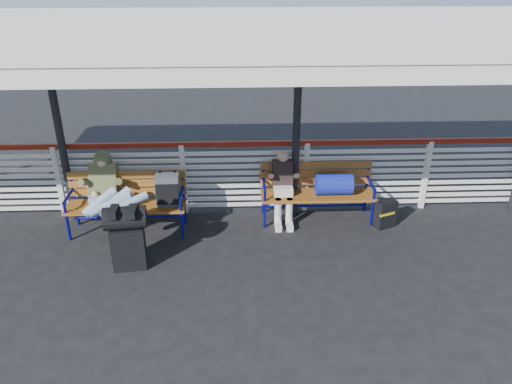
{
  "coord_description": "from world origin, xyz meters",
  "views": [
    {
      "loc": [
        0.88,
        -5.53,
        3.97
      ],
      "look_at": [
        1.15,
        1.0,
        0.78
      ],
      "focal_mm": 35.0,
      "sensor_mm": 36.0,
      "label": 1
    }
  ],
  "objects_px": {
    "companion_person": "(283,186)",
    "suitcase_side": "(385,214)",
    "bench_right": "(325,186)",
    "bench_left": "(141,195)",
    "traveler_man": "(110,197)",
    "luggage_stack": "(127,235)"
  },
  "relations": [
    {
      "from": "traveler_man",
      "to": "suitcase_side",
      "type": "bearing_deg",
      "value": 3.78
    },
    {
      "from": "traveler_man",
      "to": "companion_person",
      "type": "distance_m",
      "value": 2.63
    },
    {
      "from": "traveler_man",
      "to": "companion_person",
      "type": "xyz_separation_m",
      "value": [
        2.56,
        0.57,
        -0.15
      ]
    },
    {
      "from": "traveler_man",
      "to": "suitcase_side",
      "type": "height_order",
      "value": "traveler_man"
    },
    {
      "from": "bench_right",
      "to": "bench_left",
      "type": "bearing_deg",
      "value": -175.19
    },
    {
      "from": "bench_right",
      "to": "suitcase_side",
      "type": "distance_m",
      "value": 1.04
    },
    {
      "from": "bench_right",
      "to": "traveler_man",
      "type": "distance_m",
      "value": 3.29
    },
    {
      "from": "bench_left",
      "to": "traveler_man",
      "type": "relative_size",
      "value": 1.1
    },
    {
      "from": "bench_right",
      "to": "traveler_man",
      "type": "xyz_separation_m",
      "value": [
        -3.24,
        -0.58,
        0.15
      ]
    },
    {
      "from": "traveler_man",
      "to": "suitcase_side",
      "type": "distance_m",
      "value": 4.2
    },
    {
      "from": "luggage_stack",
      "to": "companion_person",
      "type": "height_order",
      "value": "companion_person"
    },
    {
      "from": "bench_right",
      "to": "luggage_stack",
      "type": "bearing_deg",
      "value": -156.32
    },
    {
      "from": "luggage_stack",
      "to": "bench_right",
      "type": "bearing_deg",
      "value": 16.92
    },
    {
      "from": "suitcase_side",
      "to": "companion_person",
      "type": "bearing_deg",
      "value": 147.01
    },
    {
      "from": "luggage_stack",
      "to": "bench_left",
      "type": "relative_size",
      "value": 0.52
    },
    {
      "from": "companion_person",
      "to": "suitcase_side",
      "type": "bearing_deg",
      "value": -10.38
    },
    {
      "from": "luggage_stack",
      "to": "bench_left",
      "type": "xyz_separation_m",
      "value": [
        0.03,
        1.03,
        0.1
      ]
    },
    {
      "from": "bench_left",
      "to": "bench_right",
      "type": "relative_size",
      "value": 1.0
    },
    {
      "from": "luggage_stack",
      "to": "bench_right",
      "type": "xyz_separation_m",
      "value": [
        2.89,
        1.27,
        0.09
      ]
    },
    {
      "from": "luggage_stack",
      "to": "bench_right",
      "type": "relative_size",
      "value": 0.52
    },
    {
      "from": "companion_person",
      "to": "bench_right",
      "type": "bearing_deg",
      "value": 1.15
    },
    {
      "from": "luggage_stack",
      "to": "traveler_man",
      "type": "distance_m",
      "value": 0.8
    }
  ]
}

